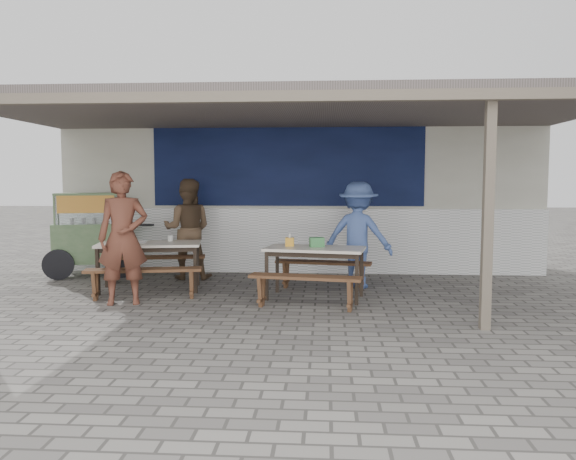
# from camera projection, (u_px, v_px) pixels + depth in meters

# --- Properties ---
(ground) EXTENTS (60.00, 60.00, 0.00)m
(ground) POSITION_uv_depth(u_px,v_px,m) (287.00, 308.00, 7.53)
(ground) COLOR slate
(ground) RESTS_ON ground
(back_wall) EXTENTS (9.00, 1.28, 3.50)m
(back_wall) POSITION_uv_depth(u_px,v_px,m) (300.00, 180.00, 10.94)
(back_wall) COLOR beige
(back_wall) RESTS_ON ground
(warung_roof) EXTENTS (9.00, 4.21, 2.81)m
(warung_roof) POSITION_uv_depth(u_px,v_px,m) (292.00, 112.00, 8.19)
(warung_roof) COLOR #5B514E
(warung_roof) RESTS_ON ground
(table_left) EXTENTS (1.67, 1.03, 0.75)m
(table_left) POSITION_uv_depth(u_px,v_px,m) (149.00, 247.00, 8.74)
(table_left) COLOR silver
(table_left) RESTS_ON ground
(bench_left_street) EXTENTS (1.68, 0.58, 0.45)m
(bench_left_street) POSITION_uv_depth(u_px,v_px,m) (144.00, 276.00, 8.09)
(bench_left_street) COLOR brown
(bench_left_street) RESTS_ON ground
(bench_left_wall) EXTENTS (1.68, 0.58, 0.45)m
(bench_left_wall) POSITION_uv_depth(u_px,v_px,m) (155.00, 262.00, 9.45)
(bench_left_wall) COLOR brown
(bench_left_wall) RESTS_ON ground
(table_right) EXTENTS (1.51, 0.95, 0.75)m
(table_right) POSITION_uv_depth(u_px,v_px,m) (315.00, 253.00, 8.13)
(table_right) COLOR silver
(table_right) RESTS_ON ground
(bench_right_street) EXTENTS (1.53, 0.53, 0.45)m
(bench_right_street) POSITION_uv_depth(u_px,v_px,m) (305.00, 284.00, 7.48)
(bench_right_street) COLOR brown
(bench_right_street) RESTS_ON ground
(bench_right_wall) EXTENTS (1.53, 0.53, 0.45)m
(bench_right_wall) POSITION_uv_depth(u_px,v_px,m) (323.00, 268.00, 8.84)
(bench_right_wall) COLOR brown
(bench_right_wall) RESTS_ON ground
(vendor_cart) EXTENTS (1.77, 1.09, 1.49)m
(vendor_cart) POSITION_uv_depth(u_px,v_px,m) (91.00, 231.00, 10.08)
(vendor_cart) COLOR #6F8A5C
(vendor_cart) RESTS_ON ground
(patron_street_side) EXTENTS (0.77, 0.61, 1.85)m
(patron_street_side) POSITION_uv_depth(u_px,v_px,m) (123.00, 238.00, 7.75)
(patron_street_side) COLOR brown
(patron_street_side) RESTS_ON ground
(patron_wall_side) EXTENTS (0.89, 0.72, 1.75)m
(patron_wall_side) POSITION_uv_depth(u_px,v_px,m) (188.00, 229.00, 9.77)
(patron_wall_side) COLOR brown
(patron_wall_side) RESTS_ON ground
(patron_right_table) EXTENTS (1.23, 0.91, 1.70)m
(patron_right_table) POSITION_uv_depth(u_px,v_px,m) (358.00, 235.00, 8.96)
(patron_right_table) COLOR #4862A5
(patron_right_table) RESTS_ON ground
(tissue_box) EXTENTS (0.13, 0.13, 0.12)m
(tissue_box) POSITION_uv_depth(u_px,v_px,m) (290.00, 242.00, 8.28)
(tissue_box) COLOR gold
(tissue_box) RESTS_ON table_right
(donation_box) EXTENTS (0.23, 0.18, 0.14)m
(donation_box) POSITION_uv_depth(u_px,v_px,m) (317.00, 242.00, 8.18)
(donation_box) COLOR #387E42
(donation_box) RESTS_ON table_right
(condiment_jar) EXTENTS (0.08, 0.08, 0.10)m
(condiment_jar) POSITION_uv_depth(u_px,v_px,m) (170.00, 238.00, 8.96)
(condiment_jar) COLOR silver
(condiment_jar) RESTS_ON table_left
(condiment_bowl) EXTENTS (0.23, 0.23, 0.04)m
(condiment_bowl) POSITION_uv_depth(u_px,v_px,m) (142.00, 242.00, 8.68)
(condiment_bowl) COLOR silver
(condiment_bowl) RESTS_ON table_left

